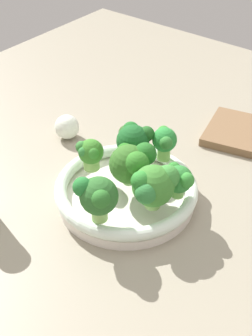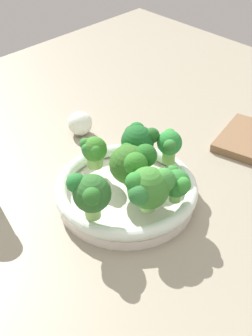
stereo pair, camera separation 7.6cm
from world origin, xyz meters
The scene contains 10 objects.
ground_plane centered at (0.00, 0.00, -1.25)cm, with size 130.00×130.00×2.50cm, color gray.
bowl centered at (3.62, 1.59, 1.93)cm, with size 23.21×23.21×3.78cm.
broccoli_floret_0 centered at (2.91, 1.01, 7.89)cm, with size 7.09×6.98×7.08cm.
broccoli_floret_1 centered at (1.61, 10.67, 8.22)cm, with size 6.37×5.61×7.24cm.
broccoli_floret_2 centered at (-3.03, 3.56, 7.93)cm, with size 6.32×7.75×7.10cm.
broccoli_floret_3 centered at (10.54, 2.19, 6.93)cm, with size 4.30×4.34×5.42cm.
broccoli_floret_4 centered at (2.58, -7.45, 7.47)cm, with size 4.33×4.47×5.96cm.
broccoli_floret_5 centered at (6.72, -4.31, 7.66)cm, with size 5.84×5.90×6.58cm.
broccoli_floret_6 centered at (-4.64, -0.90, 7.05)cm, with size 5.08×4.31×5.39cm.
garlic_bulb centered at (24.07, -6.09, 2.36)cm, with size 4.73×4.73×4.73cm, color white.
Camera 2 is at (-39.23, 43.97, 53.27)cm, focal length 52.17 mm.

